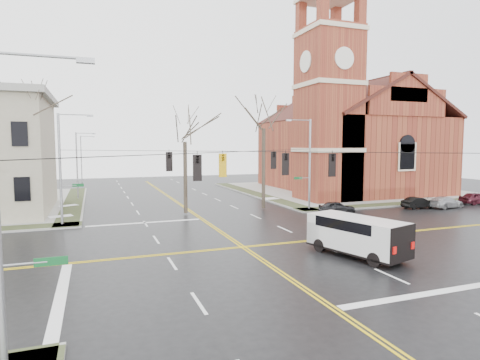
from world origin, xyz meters
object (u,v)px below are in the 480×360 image
object	(u,v)px
signal_pole_nw	(62,165)
tree_ne	(264,123)
streetlight_north_a	(78,163)
parked_car_c	(446,202)
tree_nw_far	(36,114)
parked_car_b	(418,203)
streetlight_north_b	(82,158)
signal_pole_sw	(3,206)
signal_pole_ne	(308,161)
cargo_van	(353,233)
parked_car_a	(337,207)
parked_car_d	(477,198)
church	(345,132)
tree_nw_near	(185,137)

from	to	relation	value
signal_pole_nw	tree_ne	size ratio (longest dim) A/B	0.74
signal_pole_nw	streetlight_north_a	distance (m)	16.52
parked_car_c	tree_nw_far	xyz separation A→B (m)	(-39.00, 5.44, 8.57)
parked_car_b	tree_ne	bearing A→B (deg)	71.48
streetlight_north_b	signal_pole_sw	bearing A→B (deg)	-90.64
signal_pole_ne	tree_ne	size ratio (longest dim) A/B	0.74
signal_pole_nw	signal_pole_sw	size ratio (longest dim) A/B	1.00
cargo_van	parked_car_b	bearing A→B (deg)	19.57
streetlight_north_a	parked_car_c	bearing A→B (deg)	-29.05
signal_pole_sw	tree_nw_far	distance (m)	25.17
signal_pole_sw	tree_ne	world-z (taller)	tree_ne
parked_car_a	tree_nw_far	bearing A→B (deg)	94.14
signal_pole_sw	parked_car_a	size ratio (longest dim) A/B	2.58
signal_pole_sw	cargo_van	world-z (taller)	signal_pole_sw
signal_pole_nw	parked_car_b	xyz separation A→B (m)	(34.08, -2.96, -4.36)
tree_ne	parked_car_d	bearing A→B (deg)	-11.41
signal_pole_ne	parked_car_a	xyz separation A→B (m)	(1.70, -2.65, -4.36)
church	tree_ne	world-z (taller)	church
signal_pole_nw	streetlight_north_b	bearing A→B (deg)	88.95
streetlight_north_a	cargo_van	bearing A→B (deg)	-63.15
signal_pole_ne	tree_nw_near	xyz separation A→B (m)	(-12.16, 1.74, 2.40)
parked_car_c	tree_ne	xyz separation A→B (m)	(-18.42, 5.69, 8.19)
signal_pole_ne	tree_ne	bearing A→B (deg)	153.72
signal_pole_ne	cargo_van	distance (m)	16.95
parked_car_d	tree_nw_far	world-z (taller)	tree_nw_far
parked_car_c	tree_nw_far	bearing A→B (deg)	75.49
signal_pole_nw	signal_pole_sw	bearing A→B (deg)	-90.00
parked_car_a	tree_ne	distance (m)	11.02
signal_pole_sw	tree_ne	distance (m)	31.40
parked_car_a	signal_pole_sw	bearing A→B (deg)	143.51
signal_pole_ne	tree_nw_far	size ratio (longest dim) A/B	0.71
parked_car_b	tree_nw_near	xyz separation A→B (m)	(-23.61, 4.70, 6.76)
tree_nw_near	tree_ne	xyz separation A→B (m)	(8.15, 0.25, 1.45)
parked_car_a	tree_nw_near	size ratio (longest dim) A/B	0.34
parked_car_c	tree_nw_near	bearing A→B (deg)	71.85
signal_pole_nw	signal_pole_sw	world-z (taller)	same
signal_pole_nw	parked_car_b	bearing A→B (deg)	-4.96
streetlight_north_b	parked_car_d	size ratio (longest dim) A/B	2.01
signal_pole_nw	tree_ne	distance (m)	19.12
cargo_van	parked_car_d	bearing A→B (deg)	9.70
signal_pole_sw	tree_nw_near	size ratio (longest dim) A/B	0.89
tree_nw_near	tree_ne	bearing A→B (deg)	1.73
signal_pole_nw	parked_car_b	distance (m)	34.49
parked_car_b	tree_nw_far	distance (m)	37.34
signal_pole_nw	parked_car_d	world-z (taller)	signal_pole_nw
streetlight_north_b	cargo_van	distance (m)	54.59
parked_car_b	cargo_van	bearing A→B (deg)	125.38
tree_nw_far	tree_nw_near	bearing A→B (deg)	0.01
signal_pole_nw	parked_car_d	distance (m)	42.86
cargo_van	tree_nw_near	xyz separation A→B (m)	(-6.41, 17.27, 5.99)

